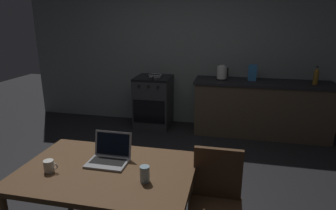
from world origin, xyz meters
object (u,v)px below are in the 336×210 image
chair (216,199)px  bottle (316,76)px  laptop (109,157)px  frying_pan (155,76)px  electric_kettle (222,73)px  cereal_box (252,73)px  stove_oven (154,102)px  coffee_mug (49,166)px  drinking_glass (145,174)px  dining_table (107,176)px

chair → bottle: (1.30, 2.72, 0.51)m
laptop → bottle: 3.47m
laptop → frying_pan: 2.74m
electric_kettle → cereal_box: size_ratio=0.91×
stove_oven → frying_pan: size_ratio=2.23×
bottle → coffee_mug: bearing=-131.1°
bottle → cereal_box: bottle is taller
bottle → coffee_mug: 3.91m
stove_oven → chair: 3.03m
stove_oven → bottle: bearing=-1.1°
laptop → bottle: bottle is taller
drinking_glass → coffee_mug: bearing=-178.3°
coffee_mug → drinking_glass: 0.76m
dining_table → drinking_glass: size_ratio=11.35×
frying_pan → coffee_mug: size_ratio=3.44×
coffee_mug → cereal_box: (1.64, 3.01, 0.25)m
stove_oven → chair: same height
laptop → cereal_box: size_ratio=1.23×
bottle → cereal_box: bearing=175.7°
laptop → frying_pan: size_ratio=0.80×
bottle → drinking_glass: size_ratio=2.33×
stove_oven → laptop: size_ratio=2.78×
cereal_box → chair: bearing=-97.8°
stove_oven → cereal_box: cereal_box is taller
stove_oven → bottle: 2.62m
stove_oven → electric_kettle: bearing=0.1°
dining_table → chair: (0.85, 0.10, -0.14)m
laptop → electric_kettle: electric_kettle is taller
coffee_mug → drinking_glass: size_ratio=0.97×
stove_oven → electric_kettle: size_ratio=3.77×
coffee_mug → electric_kettle: bearing=68.7°
dining_table → cereal_box: size_ratio=5.20×
stove_oven → drinking_glass: (0.75, -2.96, 0.34)m
drinking_glass → stove_oven: bearing=104.1°
stove_oven → electric_kettle: (1.16, 0.00, 0.56)m
chair → laptop: 0.91m
frying_pan → chair: bearing=-66.1°
electric_kettle → cereal_box: (0.48, 0.02, 0.02)m
frying_pan → drinking_glass: bearing=-76.4°
chair → drinking_glass: 0.61m
dining_table → bottle: bearing=52.6°
stove_oven → frying_pan: 0.47m
stove_oven → laptop: bearing=-82.2°
stove_oven → laptop: 2.78m
laptop → frying_pan: bearing=98.6°
electric_kettle → frying_pan: electric_kettle is taller
dining_table → laptop: (-0.03, 0.12, 0.11)m
dining_table → laptop: 0.17m
dining_table → frying_pan: 2.87m
chair → stove_oven: bearing=118.6°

